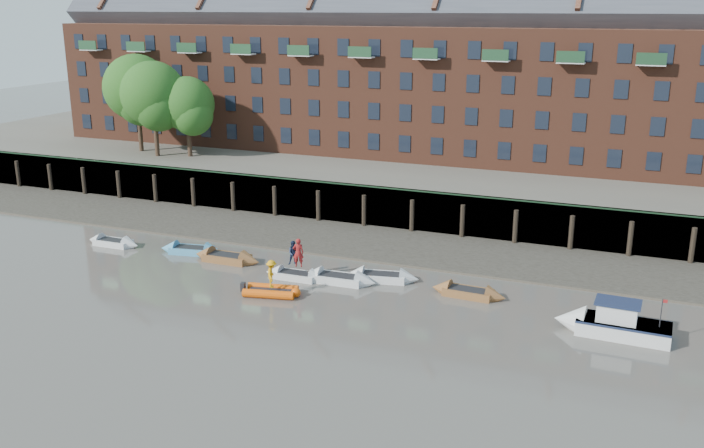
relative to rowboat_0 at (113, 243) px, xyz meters
The scene contains 19 objects.
ground 20.22m from the rowboat_0, 30.58° to the right, with size 220.00×220.00×0.00m, color #58534C.
foreshore 19.04m from the rowboat_0, 23.90° to the left, with size 110.00×8.00×0.50m, color #3D382F.
mud_band 17.93m from the rowboat_0, 13.92° to the left, with size 110.00×1.60×0.10m, color #4C4336.
river_wall 21.24m from the rowboat_0, 34.79° to the left, with size 110.00×1.23×3.30m.
bank_terrace 31.08m from the rowboat_0, 55.91° to the left, with size 110.00×28.00×3.20m, color #5E594D.
apartment_terrace 34.28m from the rowboat_0, 56.91° to the left, with size 80.60×15.56×20.98m.
tree_cluster 20.87m from the rowboat_0, 115.69° to the left, with size 11.76×7.74×9.40m.
rowboat_0 is the anchor object (origin of this frame).
rowboat_1 6.41m from the rowboat_0, ahead, with size 4.82×2.13×1.35m.
rowboat_2 9.65m from the rowboat_0, ahead, with size 5.01×1.47×1.45m.
rowboat_3 15.64m from the rowboat_0, ahead, with size 4.33×1.34×1.25m.
rowboat_4 18.44m from the rowboat_0, ahead, with size 4.99×1.64×1.43m.
rowboat_5 20.87m from the rowboat_0, ahead, with size 4.97×2.28×1.39m.
rowboat_6 26.65m from the rowboat_0, ahead, with size 4.68×1.57×1.34m.
rib_tender 16.13m from the rowboat_0, 15.55° to the right, with size 3.56×2.25×0.60m.
motor_launch 34.78m from the rowboat_0, ahead, with size 6.07×2.17×2.48m.
person_rower_a 15.88m from the rowboat_0, ahead, with size 0.69×0.45×1.90m, color maroon.
person_rower_b 15.41m from the rowboat_0, ahead, with size 0.78×0.60×1.60m, color #19233F.
person_rib_crew 16.20m from the rowboat_0, 15.90° to the right, with size 1.11×0.64×1.72m, color orange.
Camera 1 is at (18.49, -31.59, 17.05)m, focal length 38.00 mm.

